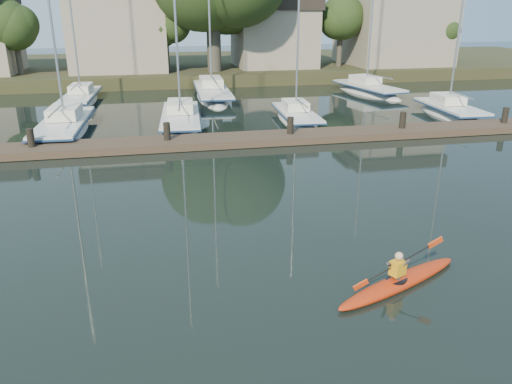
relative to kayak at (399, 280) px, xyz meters
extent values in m
plane|color=black|center=(-1.84, -0.18, -0.16)|extent=(160.00, 160.00, 0.00)
ellipsoid|color=#B9420E|center=(0.02, 0.01, -0.07)|extent=(3.93, 2.12, 0.31)
cylinder|color=black|center=(-0.10, -0.04, 0.03)|extent=(0.80, 0.80, 0.08)
imported|color=#2B2628|center=(-0.10, -0.04, 0.35)|extent=(0.32, 0.38, 0.88)
cube|color=orange|center=(-0.10, -0.04, 0.37)|extent=(0.41, 0.37, 0.36)
sphere|color=tan|center=(-0.10, -0.04, 0.67)|extent=(0.20, 0.20, 0.20)
cube|color=#473628|center=(-1.84, 13.82, 0.04)|extent=(34.00, 2.00, 0.35)
cylinder|color=black|center=(-10.84, 13.82, 0.14)|extent=(0.32, 0.32, 1.80)
cylinder|color=black|center=(-4.84, 13.82, 0.14)|extent=(0.32, 0.32, 1.80)
cylinder|color=black|center=(1.16, 13.82, 0.14)|extent=(0.32, 0.32, 1.80)
cylinder|color=black|center=(7.16, 13.82, 0.14)|extent=(0.32, 0.32, 1.80)
cylinder|color=black|center=(13.16, 13.82, 0.14)|extent=(0.32, 0.32, 1.80)
ellipsoid|color=silver|center=(-10.06, 17.99, -0.54)|extent=(2.62, 9.26, 2.05)
cube|color=silver|center=(-10.06, 17.99, 0.44)|extent=(2.45, 7.60, 0.15)
cube|color=navy|center=(-10.06, 17.99, 0.35)|extent=(2.54, 7.79, 0.09)
cube|color=silver|center=(-10.04, 18.54, 0.84)|extent=(1.61, 2.63, 0.59)
cylinder|color=#9EA0A5|center=(-10.11, 16.61, 1.30)|extent=(0.22, 3.49, 0.09)
ellipsoid|color=silver|center=(-3.90, 18.73, -0.52)|extent=(2.82, 9.34, 1.94)
cube|color=silver|center=(-3.90, 18.73, 0.41)|extent=(2.60, 7.68, 0.14)
cube|color=navy|center=(-3.90, 18.73, 0.32)|extent=(2.69, 7.87, 0.08)
cube|color=silver|center=(-3.86, 19.28, 0.78)|extent=(1.62, 2.68, 0.56)
cylinder|color=#9EA0A5|center=(-4.00, 17.35, 1.22)|extent=(0.34, 3.49, 0.08)
ellipsoid|color=silver|center=(2.81, 18.33, -0.48)|extent=(2.37, 7.45, 1.74)
cube|color=silver|center=(2.81, 18.33, 0.35)|extent=(2.20, 6.12, 0.13)
cube|color=navy|center=(2.81, 18.33, 0.27)|extent=(2.28, 6.27, 0.07)
cube|color=silver|center=(2.83, 18.77, 0.69)|extent=(1.41, 2.13, 0.50)
cylinder|color=#9EA0A5|center=(2.82, 18.55, 5.44)|extent=(0.11, 0.11, 10.10)
cylinder|color=#9EA0A5|center=(2.74, 17.23, 1.08)|extent=(0.24, 2.79, 0.07)
ellipsoid|color=silver|center=(12.45, 17.85, -0.52)|extent=(2.62, 7.32, 1.95)
cube|color=silver|center=(12.45, 17.85, 0.41)|extent=(2.43, 6.02, 0.14)
cube|color=navy|center=(12.45, 17.85, 0.33)|extent=(2.52, 6.17, 0.08)
cube|color=silver|center=(12.48, 18.28, 0.79)|extent=(1.57, 2.10, 0.57)
cylinder|color=#9EA0A5|center=(12.47, 18.06, 5.60)|extent=(0.12, 0.12, 10.28)
cylinder|color=#9EA0A5|center=(12.38, 16.77, 1.23)|extent=(0.26, 2.73, 0.08)
ellipsoid|color=silver|center=(-10.27, 27.26, -0.50)|extent=(2.50, 8.90, 1.86)
cube|color=silver|center=(-10.27, 27.26, 0.38)|extent=(2.32, 7.31, 0.14)
cube|color=navy|center=(-10.27, 27.26, 0.30)|extent=(2.41, 7.49, 0.08)
cube|color=silver|center=(-10.24, 27.79, 0.74)|extent=(1.49, 2.53, 0.54)
cylinder|color=#9EA0A5|center=(-10.33, 25.94, 1.16)|extent=(0.25, 3.35, 0.08)
ellipsoid|color=silver|center=(-1.00, 27.54, -0.55)|extent=(2.77, 11.28, 2.13)
cube|color=silver|center=(-1.00, 27.54, 0.46)|extent=(2.58, 9.26, 0.16)
cube|color=navy|center=(-1.00, 27.54, 0.37)|extent=(2.68, 9.49, 0.09)
cube|color=silver|center=(-0.98, 28.21, 0.87)|extent=(1.68, 3.19, 0.62)
cylinder|color=#9EA0A5|center=(-1.06, 25.86, 1.35)|extent=(0.25, 4.26, 0.09)
ellipsoid|color=silver|center=(10.99, 26.72, -0.53)|extent=(3.73, 8.82, 2.03)
cube|color=silver|center=(10.99, 26.72, 0.43)|extent=(3.35, 7.28, 0.15)
cube|color=navy|center=(10.99, 26.72, 0.35)|extent=(3.47, 7.47, 0.09)
cube|color=silver|center=(10.90, 27.22, 0.83)|extent=(1.90, 2.62, 0.59)
cylinder|color=#9EA0A5|center=(10.95, 26.97, 6.36)|extent=(0.13, 0.13, 11.76)
cylinder|color=#9EA0A5|center=(11.22, 25.46, 1.29)|extent=(0.66, 3.21, 0.09)
cube|color=#2B3319|center=(-1.84, 43.82, 0.34)|extent=(90.00, 24.00, 1.00)
cube|color=gray|center=(-7.84, 37.82, 3.84)|extent=(8.00, 8.00, 6.00)
cube|color=gray|center=(6.16, 37.82, 3.34)|extent=(7.00, 7.00, 5.00)
cube|color=#2A221E|center=(6.16, 37.82, 6.44)|extent=(7.35, 7.35, 1.20)
cube|color=gray|center=(18.16, 37.82, 4.09)|extent=(9.00, 9.00, 6.50)
cylinder|color=#464138|center=(0.16, 34.82, 3.34)|extent=(1.20, 1.20, 5.00)
cylinder|color=#464138|center=(-15.84, 35.82, 2.34)|extent=(0.48, 0.48, 3.00)
sphere|color=black|center=(-15.84, 35.82, 4.84)|extent=(3.40, 3.40, 3.40)
cylinder|color=#464138|center=(-3.84, 35.32, 2.24)|extent=(0.38, 0.38, 2.80)
sphere|color=black|center=(-3.84, 35.32, 4.44)|extent=(2.72, 2.72, 2.72)
cylinder|color=#464138|center=(12.16, 36.32, 2.44)|extent=(0.50, 0.50, 3.20)
sphere|color=black|center=(12.16, 36.32, 5.09)|extent=(3.57, 3.57, 3.57)
cylinder|color=#464138|center=(22.16, 34.82, 2.14)|extent=(0.41, 0.41, 2.60)
sphere|color=black|center=(22.16, 34.82, 4.29)|extent=(2.89, 2.89, 2.89)
camera|label=1|loc=(-5.47, -9.44, 6.08)|focal=35.00mm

